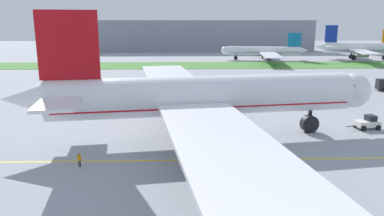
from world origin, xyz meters
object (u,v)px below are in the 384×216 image
at_px(ground_crew_marshaller_front, 79,159).
at_px(parked_airliner_far_centre, 358,48).
at_px(ground_crew_wingwalker_port, 223,129).
at_px(airliner_foreground, 200,97).
at_px(pushback_tug, 368,123).
at_px(parked_airliner_far_left, 265,51).

relative_size(ground_crew_marshaller_front, parked_airliner_far_centre, 0.03).
distance_m(ground_crew_wingwalker_port, ground_crew_marshaller_front, 22.12).
bearing_deg(airliner_foreground, pushback_tug, 8.40).
bearing_deg(parked_airliner_far_centre, ground_crew_wingwalker_port, -123.06).
relative_size(ground_crew_wingwalker_port, parked_airliner_far_left, 0.03).
bearing_deg(parked_airliner_far_left, airliner_foreground, -107.04).
xyz_separation_m(parked_airliner_far_left, parked_airliner_far_centre, (43.41, 1.03, 1.11)).
bearing_deg(parked_airliner_far_left, parked_airliner_far_centre, 1.36).
bearing_deg(ground_crew_wingwalker_port, parked_airliner_far_left, 74.47).
height_order(airliner_foreground, pushback_tug, airliner_foreground).
height_order(airliner_foreground, ground_crew_marshaller_front, airliner_foreground).
height_order(airliner_foreground, ground_crew_wingwalker_port, airliner_foreground).
distance_m(pushback_tug, ground_crew_wingwalker_port, 24.28).
distance_m(ground_crew_wingwalker_port, parked_airliner_far_left, 119.01).
height_order(pushback_tug, parked_airliner_far_left, parked_airliner_far_left).
bearing_deg(ground_crew_wingwalker_port, airliner_foreground, -163.76).
distance_m(ground_crew_wingwalker_port, parked_airliner_far_centre, 138.06).
bearing_deg(ground_crew_marshaller_front, pushback_tug, 19.36).
bearing_deg(parked_airliner_far_centre, pushback_tug, -114.44).
xyz_separation_m(airliner_foreground, parked_airliner_far_left, (35.45, 115.67, -2.15)).
height_order(pushback_tug, ground_crew_wingwalker_port, pushback_tug).
bearing_deg(pushback_tug, airliner_foreground, -171.60).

